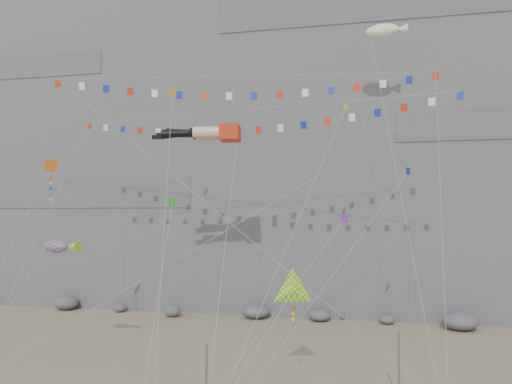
% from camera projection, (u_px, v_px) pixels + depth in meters
% --- Properties ---
extents(ground, '(120.00, 120.00, 0.00)m').
position_uv_depth(ground, '(198.00, 375.00, 30.51)').
color(ground, gray).
rests_on(ground, ground).
extents(cliff, '(80.00, 28.00, 50.00)m').
position_uv_depth(cliff, '(281.00, 94.00, 62.87)').
color(cliff, slate).
rests_on(cliff, ground).
extents(talus_boulders, '(60.00, 3.00, 1.20)m').
position_uv_depth(talus_boulders, '(256.00, 312.00, 47.15)').
color(talus_boulders, slate).
rests_on(talus_boulders, ground).
extents(anchor_pole_right, '(0.12, 0.12, 3.77)m').
position_uv_depth(anchor_pole_right, '(399.00, 369.00, 25.66)').
color(anchor_pole_right, slate).
rests_on(anchor_pole_right, ground).
extents(legs_kite, '(9.06, 16.78, 22.54)m').
position_uv_depth(legs_kite, '(206.00, 134.00, 38.12)').
color(legs_kite, red).
rests_on(legs_kite, ground).
extents(flag_banner_upper, '(30.09, 14.62, 25.58)m').
position_uv_depth(flag_banner_upper, '(247.00, 110.00, 38.55)').
color(flag_banner_upper, red).
rests_on(flag_banner_upper, ground).
extents(flag_banner_lower, '(27.26, 9.22, 24.63)m').
position_uv_depth(flag_banner_lower, '(242.00, 76.00, 36.11)').
color(flag_banner_lower, red).
rests_on(flag_banner_lower, ground).
extents(harlequin_kite, '(3.89, 6.92, 14.78)m').
position_uv_depth(harlequin_kite, '(51.00, 166.00, 35.52)').
color(harlequin_kite, red).
rests_on(harlequin_kite, ground).
extents(fish_windsock, '(4.16, 5.58, 9.32)m').
position_uv_depth(fish_windsock, '(56.00, 247.00, 33.40)').
color(fish_windsock, '#F0590C').
rests_on(fish_windsock, ground).
extents(delta_kite, '(4.53, 6.20, 8.42)m').
position_uv_depth(delta_kite, '(293.00, 291.00, 27.91)').
color(delta_kite, yellow).
rests_on(delta_kite, ground).
extents(blimp_windsock, '(4.25, 15.01, 28.91)m').
position_uv_depth(blimp_windsock, '(382.00, 31.00, 41.59)').
color(blimp_windsock, '#F8ECCC').
rests_on(blimp_windsock, ground).
extents(small_kite_a, '(5.49, 15.06, 24.69)m').
position_uv_depth(small_kite_a, '(172.00, 97.00, 39.31)').
color(small_kite_a, orange).
rests_on(small_kite_a, ground).
extents(small_kite_b, '(7.35, 11.73, 16.09)m').
position_uv_depth(small_kite_b, '(343.00, 221.00, 33.43)').
color(small_kite_b, purple).
rests_on(small_kite_b, ground).
extents(small_kite_c, '(2.92, 10.47, 14.67)m').
position_uv_depth(small_kite_c, '(172.00, 206.00, 33.17)').
color(small_kite_c, '#18A11B').
rests_on(small_kite_c, ground).
extents(small_kite_d, '(6.43, 14.96, 23.47)m').
position_uv_depth(small_kite_d, '(344.00, 111.00, 36.12)').
color(small_kite_d, yellow).
rests_on(small_kite_d, ground).
extents(small_kite_e, '(9.92, 10.02, 18.28)m').
position_uv_depth(small_kite_e, '(405.00, 175.00, 32.50)').
color(small_kite_e, '#12209F').
rests_on(small_kite_e, ground).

